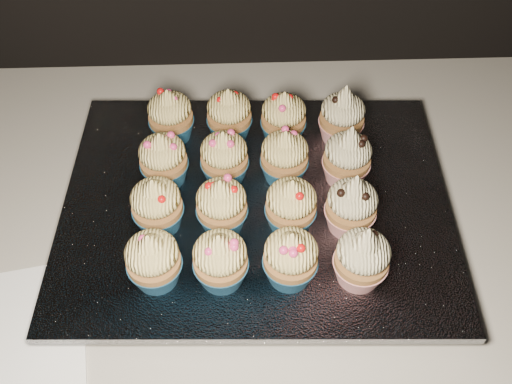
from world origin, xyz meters
TOP-DOWN VIEW (x-y plane):
  - cabinet at (0.00, 1.70)m, footprint 2.40×0.60m
  - worktop at (0.00, 1.70)m, footprint 2.44×0.64m
  - napkin at (-0.30, 1.50)m, footprint 0.21×0.21m
  - baking_tray at (-0.01, 1.67)m, footprint 0.47×0.37m
  - foil_lining at (-0.01, 1.67)m, footprint 0.51×0.41m
  - cupcake_0 at (-0.13, 1.56)m, footprint 0.06×0.06m
  - cupcake_1 at (-0.05, 1.55)m, footprint 0.06×0.06m
  - cupcake_2 at (0.03, 1.55)m, footprint 0.06×0.06m
  - cupcake_3 at (0.10, 1.55)m, footprint 0.06×0.06m
  - cupcake_4 at (-0.13, 1.63)m, footprint 0.06×0.06m
  - cupcake_5 at (-0.05, 1.63)m, footprint 0.06×0.06m
  - cupcake_6 at (0.03, 1.63)m, footprint 0.06×0.06m
  - cupcake_7 at (0.10, 1.62)m, footprint 0.06×0.06m
  - cupcake_8 at (-0.13, 1.71)m, footprint 0.06×0.06m
  - cupcake_9 at (-0.05, 1.71)m, footprint 0.06×0.06m
  - cupcake_10 at (0.03, 1.71)m, footprint 0.06×0.06m
  - cupcake_11 at (0.11, 1.70)m, footprint 0.06×0.06m
  - cupcake_12 at (-0.12, 1.79)m, footprint 0.06×0.06m
  - cupcake_13 at (-0.04, 1.79)m, footprint 0.06×0.06m
  - cupcake_14 at (0.03, 1.78)m, footprint 0.06×0.06m
  - cupcake_15 at (0.11, 1.78)m, footprint 0.06×0.06m

SIDE VIEW (x-z plane):
  - cabinet at x=0.00m, z-range 0.00..0.86m
  - worktop at x=0.00m, z-range 0.86..0.90m
  - napkin at x=-0.30m, z-range 0.90..0.90m
  - baking_tray at x=-0.01m, z-range 0.90..0.92m
  - foil_lining at x=-0.01m, z-range 0.92..0.93m
  - cupcake_0 at x=-0.13m, z-range 0.93..1.01m
  - cupcake_1 at x=-0.05m, z-range 0.93..1.01m
  - cupcake_2 at x=0.03m, z-range 0.93..1.01m
  - cupcake_4 at x=-0.13m, z-range 0.93..1.01m
  - cupcake_5 at x=-0.05m, z-range 0.93..1.01m
  - cupcake_6 at x=0.03m, z-range 0.93..1.01m
  - cupcake_8 at x=-0.13m, z-range 0.93..1.01m
  - cupcake_9 at x=-0.05m, z-range 0.93..1.01m
  - cupcake_10 at x=0.03m, z-range 0.93..1.01m
  - cupcake_12 at x=-0.12m, z-range 0.93..1.01m
  - cupcake_13 at x=-0.04m, z-range 0.93..1.01m
  - cupcake_14 at x=0.03m, z-range 0.93..1.01m
  - cupcake_3 at x=0.10m, z-range 0.93..1.02m
  - cupcake_7 at x=0.10m, z-range 0.93..1.02m
  - cupcake_11 at x=0.11m, z-range 0.93..1.02m
  - cupcake_15 at x=0.11m, z-range 0.93..1.02m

